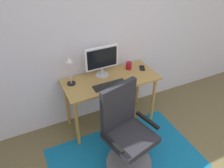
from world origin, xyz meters
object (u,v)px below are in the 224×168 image
monitor (102,59)px  cell_phone (142,68)px  computer_mouse (131,80)px  coffee_cup (129,66)px  desk_lamp (69,66)px  office_chair (126,137)px  keyboard (110,85)px  desk (111,85)px

monitor → cell_phone: monitor is taller
computer_mouse → coffee_cup: size_ratio=0.98×
desk_lamp → office_chair: (0.36, -0.83, -0.60)m
keyboard → computer_mouse: size_ratio=4.13×
cell_phone → office_chair: (-0.66, -0.78, -0.33)m
coffee_cup → office_chair: size_ratio=0.10×
keyboard → office_chair: size_ratio=0.40×
coffee_cup → office_chair: office_chair is taller
desk → cell_phone: bearing=5.8°
computer_mouse → coffee_cup: (0.12, 0.29, 0.04)m
monitor → desk_lamp: (-0.44, -0.03, 0.02)m
coffee_cup → keyboard: bearing=-147.6°
cell_phone → desk_lamp: desk_lamp is taller
keyboard → desk_lamp: 0.56m
computer_mouse → desk_lamp: size_ratio=0.27×
monitor → desk_lamp: size_ratio=1.17×
desk → coffee_cup: (0.34, 0.12, 0.15)m
coffee_cup → desk_lamp: bearing=-178.9°
keyboard → cell_phone: bearing=18.0°
desk_lamp → office_chair: size_ratio=0.36×
keyboard → cell_phone: (0.60, 0.19, -0.00)m
computer_mouse → office_chair: 0.75m
monitor → desk: bearing=-64.3°
computer_mouse → coffee_cup: 0.32m
monitor → cell_phone: bearing=-7.9°
keyboard → cell_phone: 0.63m
desk_lamp → monitor: bearing=3.4°
monitor → cell_phone: (0.58, -0.08, -0.24)m
computer_mouse → desk_lamp: (-0.72, 0.27, 0.25)m
keyboard → coffee_cup: coffee_cup is taller
office_chair → coffee_cup: bearing=46.7°
desk → office_chair: (-0.14, -0.73, -0.23)m
coffee_cup → desk_lamp: 0.87m
cell_phone → computer_mouse: bearing=-118.7°
coffee_cup → desk_lamp: desk_lamp is taller
monitor → office_chair: (-0.08, -0.86, -0.57)m
monitor → keyboard: 0.36m
desk → desk_lamp: 0.63m
desk → computer_mouse: (0.22, -0.16, 0.11)m
computer_mouse → office_chair: (-0.36, -0.56, -0.34)m
keyboard → desk: bearing=61.0°
keyboard → coffee_cup: 0.50m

